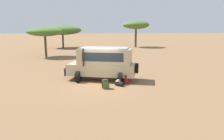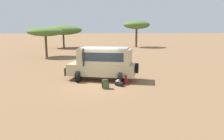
# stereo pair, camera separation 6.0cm
# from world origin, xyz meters

# --- Properties ---
(ground_plane) EXTENTS (320.00, 320.00, 0.00)m
(ground_plane) POSITION_xyz_m (0.00, 0.00, 0.00)
(ground_plane) COLOR olive
(safari_vehicle) EXTENTS (5.47, 3.53, 2.44)m
(safari_vehicle) POSITION_xyz_m (0.34, 1.39, 1.29)
(safari_vehicle) COLOR tan
(safari_vehicle) RESTS_ON ground_plane
(backpack_beside_front_wheel) EXTENTS (0.47, 0.45, 0.59)m
(backpack_beside_front_wheel) POSITION_xyz_m (0.33, -1.03, 0.29)
(backpack_beside_front_wheel) COLOR #42562D
(backpack_beside_front_wheel) RESTS_ON ground_plane
(backpack_cluster_center) EXTENTS (0.45, 0.47, 0.64)m
(backpack_cluster_center) POSITION_xyz_m (1.83, 0.15, 0.31)
(backpack_cluster_center) COLOR maroon
(backpack_cluster_center) RESTS_ON ground_plane
(duffel_bag_low_black_case) EXTENTS (0.62, 0.66, 0.42)m
(duffel_bag_low_black_case) POSITION_xyz_m (1.29, -0.47, 0.17)
(duffel_bag_low_black_case) COLOR black
(duffel_bag_low_black_case) RESTS_ON ground_plane
(acacia_tree_far_left) EXTENTS (4.71, 4.69, 3.97)m
(acacia_tree_far_left) POSITION_xyz_m (-6.50, 15.44, 3.35)
(acacia_tree_far_left) COLOR brown
(acacia_tree_far_left) RESTS_ON ground_plane
(acacia_tree_left_mid) EXTENTS (7.27, 6.22, 4.39)m
(acacia_tree_left_mid) POSITION_xyz_m (-5.85, 29.35, 3.47)
(acacia_tree_left_mid) COLOR brown
(acacia_tree_left_mid) RESTS_ON ground_plane
(acacia_tree_centre_back) EXTENTS (5.36, 5.10, 5.35)m
(acacia_tree_centre_back) POSITION_xyz_m (8.77, 29.89, 4.48)
(acacia_tree_centre_back) COLOR brown
(acacia_tree_centre_back) RESTS_ON ground_plane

